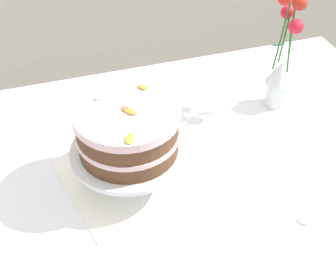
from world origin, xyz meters
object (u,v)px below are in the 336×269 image
(layer_cake, at_px, (128,130))
(cake_stand, at_px, (129,154))
(dining_table, at_px, (194,194))
(flower_vase, at_px, (282,67))

(layer_cake, bearing_deg, cake_stand, 88.42)
(dining_table, height_order, cake_stand, cake_stand)
(dining_table, distance_m, cake_stand, 0.24)
(dining_table, relative_size, layer_cake, 5.60)
(cake_stand, distance_m, layer_cake, 0.08)
(dining_table, bearing_deg, flower_vase, 30.79)
(cake_stand, height_order, flower_vase, flower_vase)
(layer_cake, bearing_deg, flower_vase, 19.10)
(cake_stand, bearing_deg, dining_table, -8.96)
(dining_table, relative_size, cake_stand, 4.83)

